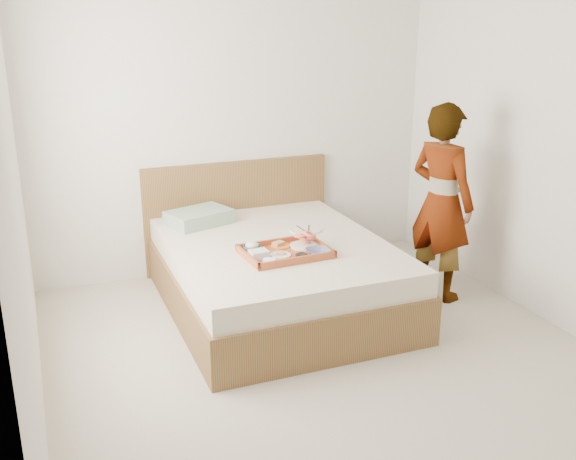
{
  "coord_description": "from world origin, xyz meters",
  "views": [
    {
      "loc": [
        -1.66,
        -3.34,
        2.15
      ],
      "look_at": [
        0.03,
        0.9,
        0.65
      ],
      "focal_mm": 40.94,
      "sensor_mm": 36.0,
      "label": 1
    }
  ],
  "objects_px": {
    "person": "(441,202)",
    "bed": "(277,275)",
    "tray": "(285,251)",
    "dinner_plate": "(305,230)"
  },
  "relations": [
    {
      "from": "person",
      "to": "bed",
      "type": "bearing_deg",
      "value": 61.01
    },
    {
      "from": "bed",
      "to": "tray",
      "type": "distance_m",
      "value": 0.41
    },
    {
      "from": "tray",
      "to": "person",
      "type": "height_order",
      "value": "person"
    },
    {
      "from": "tray",
      "to": "person",
      "type": "distance_m",
      "value": 1.33
    },
    {
      "from": "bed",
      "to": "person",
      "type": "bearing_deg",
      "value": -11.07
    },
    {
      "from": "bed",
      "to": "person",
      "type": "xyz_separation_m",
      "value": [
        1.27,
        -0.25,
        0.51
      ]
    },
    {
      "from": "bed",
      "to": "tray",
      "type": "bearing_deg",
      "value": -98.33
    },
    {
      "from": "tray",
      "to": "dinner_plate",
      "type": "xyz_separation_m",
      "value": [
        0.35,
        0.46,
        -0.02
      ]
    },
    {
      "from": "dinner_plate",
      "to": "bed",
      "type": "bearing_deg",
      "value": -149.91
    },
    {
      "from": "tray",
      "to": "person",
      "type": "relative_size",
      "value": 0.39
    }
  ]
}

